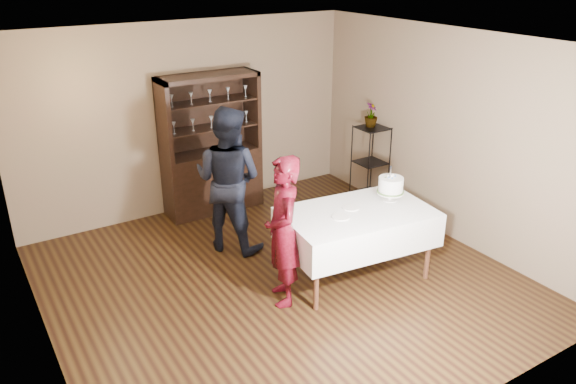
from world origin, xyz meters
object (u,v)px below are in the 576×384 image
cake_table (357,227)px  plant_etagere (370,162)px  woman (283,231)px  man (228,180)px  potted_plant (371,115)px  china_hutch (212,166)px  cake (391,186)px

cake_table → plant_etagere: bearing=46.2°
woman → man: man is taller
cake_table → potted_plant: potted_plant is taller
plant_etagere → woman: bearing=-148.1°
china_hutch → plant_etagere: 2.33m
china_hutch → cake_table: 2.68m
potted_plant → plant_etagere: bearing=-92.6°
plant_etagere → cake_table: bearing=-133.8°
cake_table → man: size_ratio=0.96×
woman → potted_plant: (2.46, 1.57, 0.53)m
china_hutch → cake: china_hutch is taller
plant_etagere → cake: size_ratio=2.71×
china_hutch → potted_plant: size_ratio=5.70×
woman → plant_etagere: bearing=141.9°
china_hutch → cake_table: bearing=-77.4°
man → potted_plant: size_ratio=5.28×
man → cake: 1.98m
cake → potted_plant: 1.88m
cake_table → man: (-0.90, 1.43, 0.28)m
plant_etagere → cake_table: plant_etagere is taller
man → potted_plant: man is taller
plant_etagere → potted_plant: size_ratio=3.42×
plant_etagere → cake: bearing=-122.9°
cake_table → potted_plant: size_ratio=5.08×
man → china_hutch: bearing=-50.5°
cake_table → potted_plant: 2.31m
plant_etagere → woman: size_ratio=0.72×
plant_etagere → man: man is taller
plant_etagere → cake: cake is taller
china_hutch → woman: china_hutch is taller
china_hutch → potted_plant: (2.08, -1.01, 0.70)m
man → cake: man is taller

